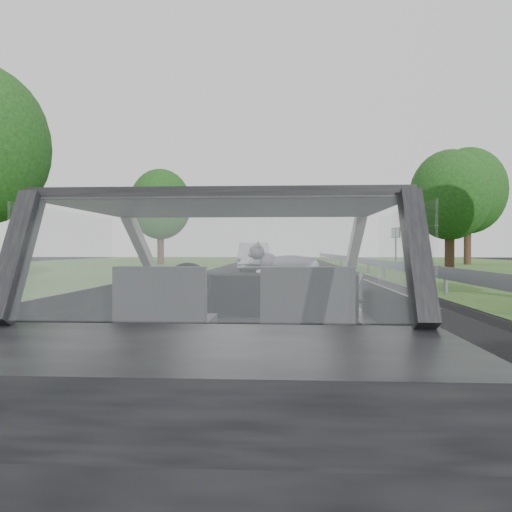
# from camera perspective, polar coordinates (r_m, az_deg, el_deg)

# --- Properties ---
(ground) EXTENTS (140.00, 140.00, 0.00)m
(ground) POSITION_cam_1_polar(r_m,az_deg,el_deg) (3.32, -1.85, -20.15)
(ground) COLOR black
(ground) RESTS_ON ground
(subject_car) EXTENTS (1.80, 4.00, 1.45)m
(subject_car) POSITION_cam_1_polar(r_m,az_deg,el_deg) (3.13, -1.86, -7.66)
(subject_car) COLOR black
(subject_car) RESTS_ON ground
(dashboard) EXTENTS (1.58, 0.45, 0.30)m
(dashboard) POSITION_cam_1_polar(r_m,az_deg,el_deg) (3.73, -0.99, -4.36)
(dashboard) COLOR black
(dashboard) RESTS_ON subject_car
(driver_seat) EXTENTS (0.50, 0.72, 0.42)m
(driver_seat) POSITION_cam_1_polar(r_m,az_deg,el_deg) (2.89, -10.34, -5.28)
(driver_seat) COLOR black
(driver_seat) RESTS_ON subject_car
(passenger_seat) EXTENTS (0.50, 0.72, 0.42)m
(passenger_seat) POSITION_cam_1_polar(r_m,az_deg,el_deg) (2.81, 5.77, -5.44)
(passenger_seat) COLOR black
(passenger_seat) RESTS_ON subject_car
(steering_wheel) EXTENTS (0.36, 0.36, 0.04)m
(steering_wheel) POSITION_cam_1_polar(r_m,az_deg,el_deg) (3.49, -7.93, -3.57)
(steering_wheel) COLOR black
(steering_wheel) RESTS_ON dashboard
(cat) EXTENTS (0.55, 0.20, 0.24)m
(cat) POSITION_cam_1_polar(r_m,az_deg,el_deg) (3.67, 3.93, -0.86)
(cat) COLOR slate
(cat) RESTS_ON dashboard
(guardrail) EXTENTS (0.05, 90.00, 0.32)m
(guardrail) POSITION_cam_1_polar(r_m,az_deg,el_deg) (13.70, 20.42, -1.78)
(guardrail) COLOR gray
(guardrail) RESTS_ON ground
(other_car) EXTENTS (2.08, 4.73, 1.52)m
(other_car) POSITION_cam_1_polar(r_m,az_deg,el_deg) (26.99, -0.25, -0.10)
(other_car) COLOR #A6AAB2
(other_car) RESTS_ON ground
(highway_sign) EXTENTS (0.36, 0.95, 2.40)m
(highway_sign) POSITION_cam_1_polar(r_m,az_deg,el_deg) (29.29, 15.69, 0.80)
(highway_sign) COLOR #1B7234
(highway_sign) RESTS_ON ground
(tree_2) EXTENTS (4.59, 4.59, 6.09)m
(tree_2) POSITION_cam_1_polar(r_m,az_deg,el_deg) (27.45, 21.27, 4.63)
(tree_2) COLOR black
(tree_2) RESTS_ON ground
(tree_3) EXTENTS (6.94, 6.94, 8.63)m
(tree_3) POSITION_cam_1_polar(r_m,az_deg,el_deg) (41.27, 23.03, 5.09)
(tree_3) COLOR black
(tree_3) RESTS_ON ground
(tree_6) EXTENTS (5.56, 5.56, 7.09)m
(tree_6) POSITION_cam_1_polar(r_m,az_deg,el_deg) (38.86, -10.86, 4.27)
(tree_6) COLOR black
(tree_6) RESTS_ON ground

